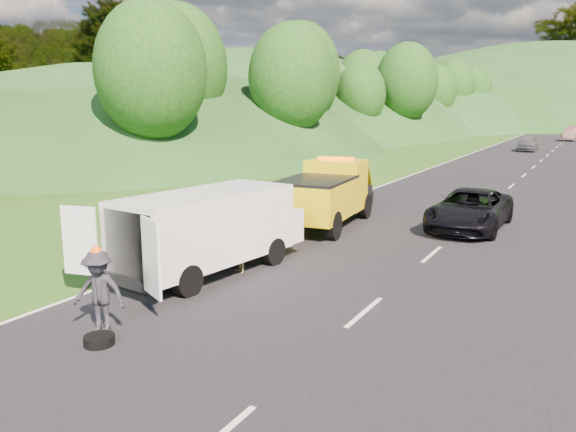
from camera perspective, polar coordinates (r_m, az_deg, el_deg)
The scene contains 15 objects.
ground at distance 16.62m, azimuth 0.62°, elevation -5.82°, with size 320.00×320.00×0.00m, color #38661E.
road_surface at distance 54.37m, azimuth 24.33°, elevation 5.15°, with size 14.00×200.00×0.02m, color black.
tree_line_left at distance 78.74m, azimuth 9.49°, elevation 7.58°, with size 14.00×140.00×14.00m, color #305D1B, non-canonical shape.
tow_truck at distance 22.77m, azimuth 3.95°, elevation 2.28°, with size 3.01×6.56×2.73m.
white_van at distance 16.49m, azimuth -7.87°, elevation -1.14°, with size 3.75×7.12×2.43m.
woman at distance 18.87m, azimuth -5.85°, elevation -3.79°, with size 0.64×0.47×1.76m, color white.
child at distance 16.63m, azimuth -4.92°, elevation -5.86°, with size 0.47×0.37×0.96m, color tan.
worker at distance 13.17m, azimuth -18.40°, elevation -11.11°, with size 1.18×0.68×1.82m, color black.
suitcase at distance 18.64m, azimuth -11.13°, elevation -3.28°, with size 0.34×0.19×0.54m, color #575943.
spare_tire at distance 12.50m, azimuth -18.60°, elevation -12.37°, with size 0.63×0.63×0.20m, color black.
passing_suv at distance 23.50m, azimuth 17.88°, elevation -1.27°, with size 2.59×5.61×1.56m, color black.
dist_car_a at distance 64.94m, azimuth 23.14°, elevation 6.07°, with size 1.85×4.60×1.57m, color #434448.
dist_car_b at distance 85.22m, azimuth 26.62°, elevation 6.82°, with size 1.53×4.38×1.44m, color brown.
dist_car_c at distance 101.45m, azimuth 26.80°, elevation 7.33°, with size 2.00×4.92×1.43m, color #AF5777.
dist_car_d at distance 118.06m, azimuth 26.60°, elevation 7.74°, with size 1.85×4.60×1.57m, color #547863.
Camera 1 is at (7.59, -13.95, 4.89)m, focal length 35.00 mm.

